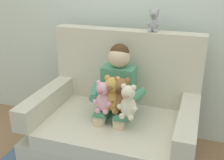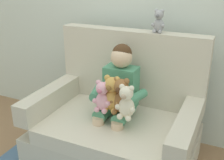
{
  "view_description": "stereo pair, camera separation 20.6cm",
  "coord_description": "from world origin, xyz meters",
  "px_view_note": "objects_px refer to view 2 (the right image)",
  "views": [
    {
      "loc": [
        0.62,
        -1.86,
        1.55
      ],
      "look_at": [
        0.0,
        -0.05,
        0.78
      ],
      "focal_mm": 44.61,
      "sensor_mm": 36.0,
      "label": 1
    },
    {
      "loc": [
        0.81,
        -1.79,
        1.55
      ],
      "look_at": [
        0.0,
        -0.05,
        0.78
      ],
      "focal_mm": 44.61,
      "sensor_mm": 36.0,
      "label": 2
    }
  ],
  "objects_px": {
    "plush_pink": "(102,97)",
    "plush_grey_on_backrest": "(159,22)",
    "plush_brown": "(121,97)",
    "plush_cream": "(126,103)",
    "seated_child": "(118,91)",
    "armchair": "(117,126)",
    "plush_honey": "(112,95)"
  },
  "relations": [
    {
      "from": "plush_cream",
      "to": "plush_pink",
      "type": "bearing_deg",
      "value": 169.33
    },
    {
      "from": "armchair",
      "to": "plush_cream",
      "type": "distance_m",
      "value": 0.41
    },
    {
      "from": "plush_brown",
      "to": "plush_cream",
      "type": "distance_m",
      "value": 0.08
    },
    {
      "from": "seated_child",
      "to": "plush_cream",
      "type": "xyz_separation_m",
      "value": [
        0.15,
        -0.2,
        0.02
      ]
    },
    {
      "from": "armchair",
      "to": "seated_child",
      "type": "height_order",
      "value": "armchair"
    },
    {
      "from": "plush_cream",
      "to": "plush_pink",
      "type": "xyz_separation_m",
      "value": [
        -0.2,
        0.02,
        -0.01
      ]
    },
    {
      "from": "seated_child",
      "to": "plush_brown",
      "type": "xyz_separation_m",
      "value": [
        0.09,
        -0.14,
        0.03
      ]
    },
    {
      "from": "plush_pink",
      "to": "armchair",
      "type": "bearing_deg",
      "value": 67.34
    },
    {
      "from": "armchair",
      "to": "plush_pink",
      "type": "xyz_separation_m",
      "value": [
        -0.05,
        -0.17,
        0.33
      ]
    },
    {
      "from": "seated_child",
      "to": "armchair",
      "type": "bearing_deg",
      "value": -100.18
    },
    {
      "from": "seated_child",
      "to": "plush_honey",
      "type": "xyz_separation_m",
      "value": [
        0.01,
        -0.14,
        0.03
      ]
    },
    {
      "from": "plush_brown",
      "to": "plush_grey_on_backrest",
      "type": "relative_size",
      "value": 1.54
    },
    {
      "from": "plush_honey",
      "to": "plush_brown",
      "type": "relative_size",
      "value": 1.01
    },
    {
      "from": "armchair",
      "to": "plush_cream",
      "type": "xyz_separation_m",
      "value": [
        0.15,
        -0.19,
        0.33
      ]
    },
    {
      "from": "plush_pink",
      "to": "plush_grey_on_backrest",
      "type": "relative_size",
      "value": 1.34
    },
    {
      "from": "plush_cream",
      "to": "plush_grey_on_backrest",
      "type": "xyz_separation_m",
      "value": [
        0.06,
        0.49,
        0.5
      ]
    },
    {
      "from": "armchair",
      "to": "plush_honey",
      "type": "xyz_separation_m",
      "value": [
        0.01,
        -0.13,
        0.34
      ]
    },
    {
      "from": "plush_pink",
      "to": "plush_grey_on_backrest",
      "type": "distance_m",
      "value": 0.74
    },
    {
      "from": "seated_child",
      "to": "plush_honey",
      "type": "bearing_deg",
      "value": -78.8
    },
    {
      "from": "plush_brown",
      "to": "plush_grey_on_backrest",
      "type": "height_order",
      "value": "plush_grey_on_backrest"
    },
    {
      "from": "seated_child",
      "to": "plush_pink",
      "type": "height_order",
      "value": "seated_child"
    },
    {
      "from": "seated_child",
      "to": "plush_brown",
      "type": "height_order",
      "value": "seated_child"
    },
    {
      "from": "seated_child",
      "to": "plush_brown",
      "type": "bearing_deg",
      "value": -52.44
    },
    {
      "from": "armchair",
      "to": "plush_grey_on_backrest",
      "type": "distance_m",
      "value": 0.91
    },
    {
      "from": "plush_brown",
      "to": "plush_honey",
      "type": "bearing_deg",
      "value": 162.7
    },
    {
      "from": "plush_brown",
      "to": "armchair",
      "type": "bearing_deg",
      "value": 107.14
    },
    {
      "from": "armchair",
      "to": "plush_grey_on_backrest",
      "type": "xyz_separation_m",
      "value": [
        0.22,
        0.3,
        0.83
      ]
    },
    {
      "from": "armchair",
      "to": "plush_honey",
      "type": "bearing_deg",
      "value": -83.91
    },
    {
      "from": "plush_brown",
      "to": "plush_grey_on_backrest",
      "type": "distance_m",
      "value": 0.67
    },
    {
      "from": "seated_child",
      "to": "plush_cream",
      "type": "bearing_deg",
      "value": -46.39
    },
    {
      "from": "plush_brown",
      "to": "plush_pink",
      "type": "height_order",
      "value": "plush_brown"
    },
    {
      "from": "plush_cream",
      "to": "armchair",
      "type": "bearing_deg",
      "value": 124.87
    }
  ]
}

